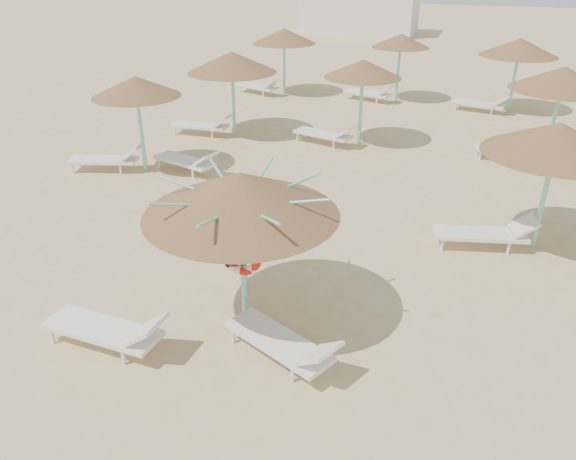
% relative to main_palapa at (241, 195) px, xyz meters
% --- Properties ---
extents(ground, '(120.00, 120.00, 0.00)m').
position_rel_main_palapa_xyz_m(ground, '(-0.03, 0.10, -2.37)').
color(ground, '#DDBB86').
rests_on(ground, ground).
extents(main_palapa, '(3.04, 3.04, 2.73)m').
position_rel_main_palapa_xyz_m(main_palapa, '(0.00, 0.00, 0.00)').
color(main_palapa, '#7DD9C3').
rests_on(main_palapa, ground).
extents(lounger_main_a, '(2.10, 0.72, 0.75)m').
position_rel_main_palapa_xyz_m(lounger_main_a, '(-1.75, -1.31, -2.01)').
color(lounger_main_a, white).
rests_on(lounger_main_a, ground).
extents(lounger_main_b, '(2.05, 1.37, 0.72)m').
position_rel_main_palapa_xyz_m(lounger_main_b, '(0.95, -0.71, -2.02)').
color(lounger_main_b, white).
rests_on(lounger_main_b, ground).
extents(palapa_field, '(15.13, 14.18, 2.72)m').
position_rel_main_palapa_xyz_m(palapa_field, '(0.26, 10.88, -0.05)').
color(palapa_field, '#7DD9C3').
rests_on(palapa_field, ground).
extents(service_hut, '(8.40, 4.40, 3.25)m').
position_rel_main_palapa_xyz_m(service_hut, '(-6.03, 35.10, -0.72)').
color(service_hut, silver).
rests_on(service_hut, ground).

